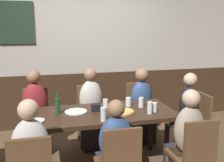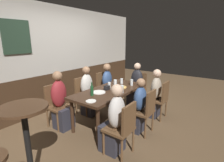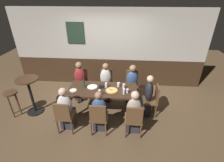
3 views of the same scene
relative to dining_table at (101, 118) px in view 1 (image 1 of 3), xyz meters
name	(u,v)px [view 1 (image 1 of 3)]	position (x,y,z in m)	size (l,w,h in m)	color
wall_back	(81,53)	(-0.01, 1.65, 0.65)	(6.40, 0.13, 2.60)	#3D2819
dining_table	(101,118)	(0.00, 0.00, 0.00)	(1.81, 0.81, 0.74)	#382316
chair_mid_far	(90,111)	(0.00, 0.82, -0.16)	(0.40, 0.40, 0.88)	brown
chair_right_far	(139,107)	(0.80, 0.82, -0.16)	(0.40, 0.40, 0.88)	brown
chair_left_far	(36,115)	(-0.80, 0.82, -0.16)	(0.40, 0.40, 0.88)	brown
chair_right_near	(194,153)	(0.80, -0.82, -0.16)	(0.40, 0.40, 0.88)	brown
chair_head_east	(195,121)	(1.32, 0.00, -0.16)	(0.40, 0.40, 0.88)	brown
person_mid_far	(92,114)	(0.00, 0.66, -0.16)	(0.34, 0.37, 1.18)	#2D2D38
person_right_far	(142,111)	(0.80, 0.66, -0.17)	(0.34, 0.37, 1.15)	#2D2D38
person_left_far	(36,118)	(-0.80, 0.66, -0.16)	(0.34, 0.37, 1.19)	#2D2D38
person_right_near	(186,148)	(0.80, -0.66, -0.18)	(0.34, 0.37, 1.14)	#2D2D38
person_mid_near	(115,159)	(0.00, -0.66, -0.21)	(0.34, 0.37, 1.09)	#2D2D38
person_head_east	(185,123)	(1.16, 0.00, -0.16)	(0.37, 0.34, 1.18)	#2D2D38
pizza	(121,111)	(0.24, -0.07, 0.09)	(0.31, 0.31, 0.03)	tan
tumbler_water	(103,115)	(-0.04, -0.31, 0.15)	(0.06, 0.06, 0.16)	silver
highball_clear	(150,108)	(0.56, -0.20, 0.15)	(0.06, 0.06, 0.15)	silver
pint_glass_pale	(141,103)	(0.55, 0.07, 0.14)	(0.07, 0.07, 0.13)	silver
beer_glass_tall	(105,105)	(0.08, 0.09, 0.14)	(0.07, 0.07, 0.13)	silver
pint_glass_amber	(155,108)	(0.64, -0.15, 0.13)	(0.06, 0.06, 0.11)	silver
beer_glass_half	(128,102)	(0.41, 0.16, 0.13)	(0.08, 0.08, 0.11)	silver
beer_bottle_green	(58,106)	(-0.51, 0.06, 0.19)	(0.06, 0.06, 0.26)	#194723
plate_white_large	(76,112)	(-0.30, 0.08, 0.09)	(0.28, 0.28, 0.01)	white
plate_white_small	(36,121)	(-0.76, -0.14, 0.09)	(0.18, 0.18, 0.01)	white
condiment_caddy	(96,107)	(-0.05, 0.06, 0.13)	(0.11, 0.09, 0.09)	black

